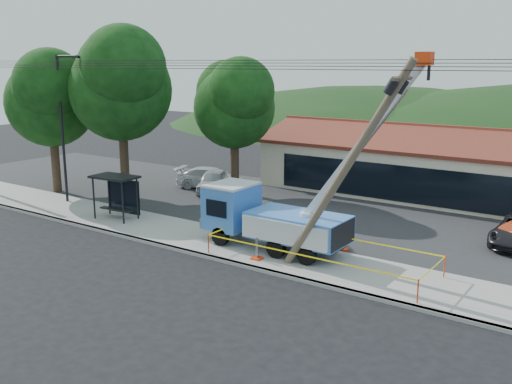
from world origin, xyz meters
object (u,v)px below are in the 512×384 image
object	(u,v)px
bus_shelter	(117,187)
car_white	(211,189)
leaning_pole	(351,161)
car_silver	(214,193)
utility_truck	(271,216)

from	to	relation	value
bus_shelter	car_white	xyz separation A→B (m)	(-0.79, 9.06, -1.90)
leaning_pole	car_white	xyz separation A→B (m)	(-15.04, 9.84, -4.85)
car_white	bus_shelter	bearing A→B (deg)	168.17
leaning_pole	car_white	distance (m)	18.62
bus_shelter	car_silver	size ratio (longest dim) A/B	0.61
utility_truck	leaning_pole	size ratio (longest dim) A/B	1.19
utility_truck	leaning_pole	distance (m)	5.62
car_silver	car_white	world-z (taller)	car_silver
bus_shelter	car_silver	distance (m)	8.59
utility_truck	leaning_pole	world-z (taller)	utility_truck
bus_shelter	leaning_pole	bearing A→B (deg)	-8.04
bus_shelter	car_white	world-z (taller)	bus_shelter
leaning_pole	bus_shelter	size ratio (longest dim) A/B	3.33
car_silver	utility_truck	bearing A→B (deg)	-66.32
car_white	car_silver	bearing A→B (deg)	-149.38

